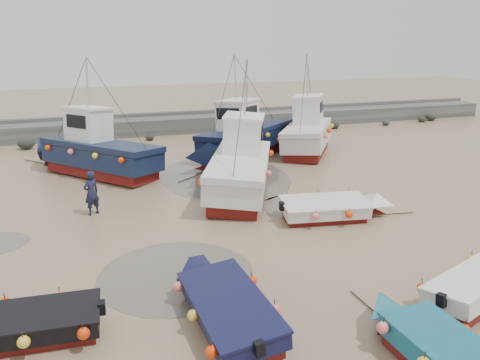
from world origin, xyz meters
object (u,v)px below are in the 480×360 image
object	(u,v)px
dinghy_1	(226,301)
dinghy_5	(333,206)
dinghy_4	(14,323)
cabin_boat_3	(310,131)
cabin_boat_1	(240,164)
person	(93,214)
cabin_boat_2	(243,137)
dinghy_2	(442,349)
cabin_boat_0	(92,150)

from	to	relation	value
dinghy_1	dinghy_5	bearing A→B (deg)	38.56
dinghy_4	cabin_boat_3	xyz separation A→B (m)	(15.81, 15.90, 0.83)
dinghy_1	dinghy_5	world-z (taller)	same
dinghy_4	dinghy_5	xyz separation A→B (m)	(11.44, 4.89, -0.00)
cabin_boat_1	person	bearing A→B (deg)	-146.76
dinghy_4	cabin_boat_2	world-z (taller)	cabin_boat_2
dinghy_2	cabin_boat_3	distance (m)	21.06
cabin_boat_0	cabin_boat_1	size ratio (longest dim) A/B	0.81
dinghy_2	cabin_boat_1	distance (m)	13.81
dinghy_2	cabin_boat_0	size ratio (longest dim) A/B	0.71
dinghy_5	cabin_boat_2	xyz separation A→B (m)	(-0.26, 10.78, 0.77)
dinghy_2	dinghy_5	world-z (taller)	same
dinghy_2	dinghy_5	size ratio (longest dim) A/B	1.00
cabin_boat_3	dinghy_4	bearing A→B (deg)	-100.25
dinghy_4	person	bearing A→B (deg)	-9.67
dinghy_4	cabin_boat_3	distance (m)	22.44
cabin_boat_2	dinghy_5	bearing A→B (deg)	142.17
dinghy_2	cabin_boat_3	size ratio (longest dim) A/B	0.72
cabin_boat_3	person	xyz separation A→B (m)	(-13.77, -7.39, -1.39)
dinghy_4	cabin_boat_3	bearing A→B (deg)	-41.03
cabin_boat_0	cabin_boat_1	world-z (taller)	same
cabin_boat_0	dinghy_5	bearing A→B (deg)	-88.95
cabin_boat_3	dinghy_5	bearing A→B (deg)	-77.07
dinghy_5	cabin_boat_3	bearing A→B (deg)	167.27
cabin_boat_3	cabin_boat_1	bearing A→B (deg)	-103.09
dinghy_4	cabin_boat_3	size ratio (longest dim) A/B	0.70
dinghy_1	dinghy_4	world-z (taller)	same
dinghy_5	cabin_boat_1	bearing A→B (deg)	-144.31
person	dinghy_4	bearing A→B (deg)	43.20
dinghy_2	cabin_boat_1	world-z (taller)	cabin_boat_1
dinghy_1	dinghy_5	distance (m)	8.31
cabin_boat_2	dinghy_1	bearing A→B (deg)	120.69
cabin_boat_1	dinghy_1	bearing A→B (deg)	-86.65
dinghy_1	cabin_boat_3	world-z (taller)	cabin_boat_3
dinghy_4	dinghy_2	bearing A→B (deg)	-110.08
dinghy_1	dinghy_4	xyz separation A→B (m)	(-5.21, 0.63, 0.01)
dinghy_1	cabin_boat_2	size ratio (longest dim) A/B	0.68
cabin_boat_1	dinghy_2	bearing A→B (deg)	-65.56
cabin_boat_2	cabin_boat_3	size ratio (longest dim) A/B	1.14
dinghy_1	person	distance (m)	9.69
cabin_boat_2	person	bearing A→B (deg)	88.85
dinghy_4	cabin_boat_1	bearing A→B (deg)	-39.06
dinghy_2	dinghy_4	size ratio (longest dim) A/B	1.03
cabin_boat_1	cabin_boat_0	bearing A→B (deg)	166.51
dinghy_4	person	size ratio (longest dim) A/B	2.96
dinghy_4	cabin_boat_1	world-z (taller)	cabin_boat_1
cabin_boat_0	person	world-z (taller)	cabin_boat_0
cabin_boat_0	person	xyz separation A→B (m)	(-0.21, -6.28, -1.35)
dinghy_5	cabin_boat_0	size ratio (longest dim) A/B	0.71
cabin_boat_1	dinghy_4	bearing A→B (deg)	-109.36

